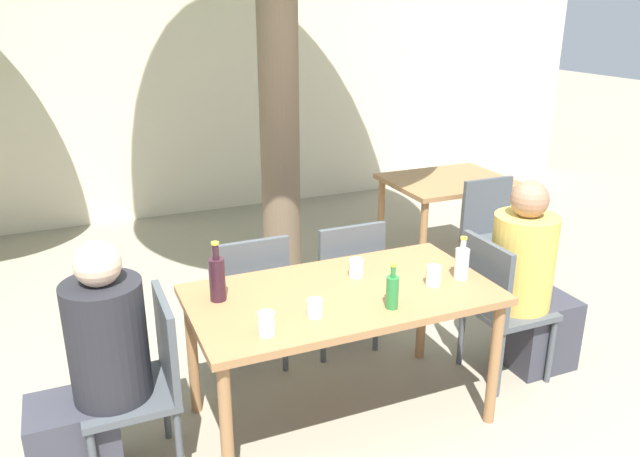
# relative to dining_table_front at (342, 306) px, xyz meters

# --- Properties ---
(ground_plane) EXTENTS (30.00, 30.00, 0.00)m
(ground_plane) POSITION_rel_dining_table_front_xyz_m (0.00, 0.00, -0.69)
(ground_plane) COLOR gray
(cafe_building_wall) EXTENTS (10.00, 0.08, 2.80)m
(cafe_building_wall) POSITION_rel_dining_table_front_xyz_m (0.00, 3.98, 0.71)
(cafe_building_wall) COLOR beige
(cafe_building_wall) RESTS_ON ground_plane
(dining_table_front) EXTENTS (1.60, 0.85, 0.77)m
(dining_table_front) POSITION_rel_dining_table_front_xyz_m (0.00, 0.00, 0.00)
(dining_table_front) COLOR #996B42
(dining_table_front) RESTS_ON ground_plane
(dining_table_back) EXTENTS (1.02, 0.83, 0.77)m
(dining_table_back) POSITION_rel_dining_table_front_xyz_m (1.77, 1.65, -0.03)
(dining_table_back) COLOR #996B42
(dining_table_back) RESTS_ON ground_plane
(patio_chair_0) EXTENTS (0.44, 0.44, 0.91)m
(patio_chair_0) POSITION_rel_dining_table_front_xyz_m (-1.03, 0.00, -0.17)
(patio_chair_0) COLOR #474C51
(patio_chair_0) RESTS_ON ground_plane
(patio_chair_1) EXTENTS (0.44, 0.44, 0.91)m
(patio_chair_1) POSITION_rel_dining_table_front_xyz_m (1.03, 0.00, -0.17)
(patio_chair_1) COLOR #474C51
(patio_chair_1) RESTS_ON ground_plane
(patio_chair_2) EXTENTS (0.44, 0.44, 0.91)m
(patio_chair_2) POSITION_rel_dining_table_front_xyz_m (-0.32, 0.66, -0.17)
(patio_chair_2) COLOR #474C51
(patio_chair_2) RESTS_ON ground_plane
(patio_chair_3) EXTENTS (0.44, 0.44, 0.91)m
(patio_chair_3) POSITION_rel_dining_table_front_xyz_m (0.32, 0.66, -0.17)
(patio_chair_3) COLOR #474C51
(patio_chair_3) RESTS_ON ground_plane
(patio_chair_4) EXTENTS (0.44, 0.44, 0.91)m
(patio_chair_4) POSITION_rel_dining_table_front_xyz_m (1.77, 1.00, -0.17)
(patio_chair_4) COLOR #474C51
(patio_chair_4) RESTS_ON ground_plane
(person_seated_0) EXTENTS (0.58, 0.36, 1.23)m
(person_seated_0) POSITION_rel_dining_table_front_xyz_m (-1.26, -0.00, -0.14)
(person_seated_0) COLOR #383842
(person_seated_0) RESTS_ON ground_plane
(person_seated_1) EXTENTS (0.59, 0.37, 1.24)m
(person_seated_1) POSITION_rel_dining_table_front_xyz_m (1.26, -0.00, -0.13)
(person_seated_1) COLOR #383842
(person_seated_1) RESTS_ON ground_plane
(water_bottle_0) EXTENTS (0.08, 0.08, 0.24)m
(water_bottle_0) POSITION_rel_dining_table_front_xyz_m (0.67, -0.10, 0.18)
(water_bottle_0) COLOR silver
(water_bottle_0) RESTS_ON dining_table_front
(wine_bottle_1) EXTENTS (0.08, 0.08, 0.31)m
(wine_bottle_1) POSITION_rel_dining_table_front_xyz_m (-0.62, 0.16, 0.21)
(wine_bottle_1) COLOR #331923
(wine_bottle_1) RESTS_ON dining_table_front
(green_bottle_2) EXTENTS (0.06, 0.06, 0.24)m
(green_bottle_2) POSITION_rel_dining_table_front_xyz_m (0.15, -0.26, 0.17)
(green_bottle_2) COLOR #287A38
(green_bottle_2) RESTS_ON dining_table_front
(drinking_glass_0) EXTENTS (0.08, 0.08, 0.11)m
(drinking_glass_0) POSITION_rel_dining_table_front_xyz_m (-0.51, -0.27, 0.14)
(drinking_glass_0) COLOR silver
(drinking_glass_0) RESTS_ON dining_table_front
(drinking_glass_1) EXTENTS (0.08, 0.08, 0.10)m
(drinking_glass_1) POSITION_rel_dining_table_front_xyz_m (0.15, 0.15, 0.13)
(drinking_glass_1) COLOR silver
(drinking_glass_1) RESTS_ON dining_table_front
(drinking_glass_2) EXTENTS (0.08, 0.08, 0.09)m
(drinking_glass_2) POSITION_rel_dining_table_front_xyz_m (-0.24, -0.20, 0.13)
(drinking_glass_2) COLOR white
(drinking_glass_2) RESTS_ON dining_table_front
(drinking_glass_3) EXTENTS (0.08, 0.08, 0.11)m
(drinking_glass_3) POSITION_rel_dining_table_front_xyz_m (0.48, -0.12, 0.14)
(drinking_glass_3) COLOR silver
(drinking_glass_3) RESTS_ON dining_table_front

